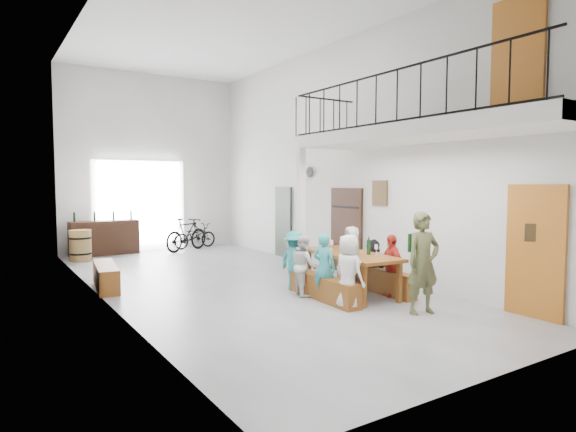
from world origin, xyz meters
TOP-DOWN VIEW (x-y plane):
  - floor at (0.00, 0.00)m, footprint 12.00×12.00m
  - room_walls at (0.00, 0.00)m, footprint 12.00×12.00m
  - gateway_portal at (-0.40, 5.94)m, footprint 2.80×0.08m
  - right_wall_decor at (2.70, -1.87)m, footprint 0.07×8.28m
  - balcony at (1.98, -3.13)m, footprint 1.52×5.62m
  - tasting_table at (1.32, -2.10)m, footprint 1.13×2.31m
  - bench_inner at (0.63, -2.17)m, footprint 0.39×1.89m
  - bench_wall at (1.91, -2.17)m, footprint 0.38×2.03m
  - tableware at (1.37, -2.09)m, footprint 0.54×1.06m
  - side_bench at (-2.50, 0.95)m, footprint 0.58×1.75m
  - oak_barrel at (-2.33, 4.82)m, footprint 0.58×0.58m
  - serving_counter at (-1.53, 5.65)m, footprint 1.92×0.60m
  - counter_bottles at (-1.53, 5.65)m, footprint 1.66×0.16m
  - guest_left_a at (0.61, -2.89)m, footprint 0.44×0.64m
  - guest_left_b at (0.57, -2.26)m, footprint 0.45×0.53m
  - guest_left_c at (0.52, -1.69)m, footprint 0.57×0.65m
  - guest_left_d at (0.61, -1.24)m, footprint 0.52×0.80m
  - guest_right_a at (1.86, -2.64)m, footprint 0.45×0.73m
  - guest_right_b at (1.92, -2.07)m, footprint 0.38×0.96m
  - guest_right_c at (1.87, -1.49)m, footprint 0.55×0.69m
  - host_standing at (1.43, -3.78)m, footprint 0.66×0.50m
  - potted_plant at (2.45, 0.95)m, footprint 0.37×0.33m
  - bicycle_near at (1.25, 5.59)m, footprint 1.58×0.77m
  - bicycle_far at (0.79, 5.09)m, footprint 1.77×1.17m

SIDE VIEW (x-z plane):
  - floor at x=0.00m, z-range 0.00..0.00m
  - potted_plant at x=2.45m, z-range 0.00..0.39m
  - bench_inner at x=0.63m, z-range 0.00..0.43m
  - bench_wall at x=1.91m, z-range 0.00..0.46m
  - side_bench at x=-2.50m, z-range 0.00..0.48m
  - bicycle_near at x=1.25m, z-range 0.00..0.79m
  - oak_barrel at x=-2.33m, z-range 0.00..0.85m
  - serving_counter at x=-1.53m, z-range 0.00..1.01m
  - guest_right_b at x=1.92m, z-range 0.00..1.01m
  - bicycle_far at x=0.79m, z-range 0.00..1.03m
  - guest_left_c at x=0.52m, z-range 0.00..1.14m
  - guest_right_a at x=1.86m, z-range 0.00..1.16m
  - guest_left_d at x=0.61m, z-range 0.00..1.18m
  - guest_left_b at x=0.57m, z-range 0.00..1.23m
  - guest_right_c at x=1.87m, z-range 0.00..1.23m
  - guest_left_a at x=0.61m, z-range 0.00..1.26m
  - tasting_table at x=1.32m, z-range 0.31..1.10m
  - host_standing at x=1.43m, z-range 0.00..1.66m
  - tableware at x=1.37m, z-range 0.77..1.12m
  - counter_bottles at x=-1.53m, z-range 1.01..1.29m
  - gateway_portal at x=-0.40m, z-range 0.00..2.80m
  - right_wall_decor at x=2.70m, z-range -0.80..4.28m
  - balcony at x=1.98m, z-range 0.97..4.96m
  - room_walls at x=0.00m, z-range -2.45..9.55m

